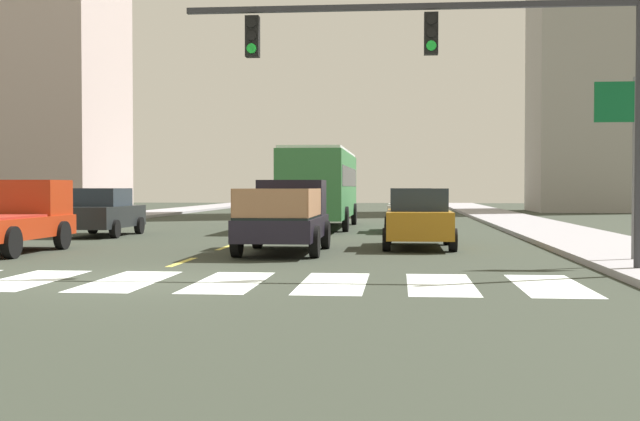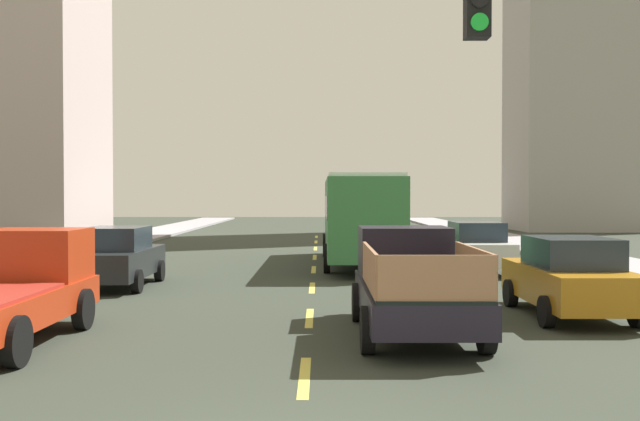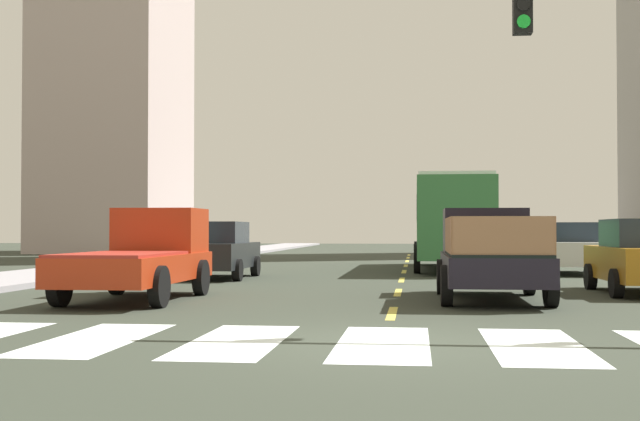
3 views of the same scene
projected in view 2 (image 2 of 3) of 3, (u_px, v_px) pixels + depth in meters
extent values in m
cube|color=#949197|center=(635.00, 270.00, 24.45)|extent=(3.46, 110.00, 0.15)
cube|color=gold|center=(304.00, 376.00, 10.45)|extent=(0.16, 2.40, 0.01)
cube|color=gold|center=(309.00, 318.00, 15.45)|extent=(0.16, 2.40, 0.01)
cube|color=gold|center=(312.00, 288.00, 20.45)|extent=(0.16, 2.40, 0.01)
cube|color=gold|center=(313.00, 269.00, 25.45)|extent=(0.16, 2.40, 0.01)
cube|color=gold|center=(314.00, 257.00, 30.45)|extent=(0.16, 2.40, 0.01)
cube|color=gold|center=(315.00, 248.00, 35.44)|extent=(0.16, 2.40, 0.01)
cube|color=gold|center=(316.00, 242.00, 40.44)|extent=(0.16, 2.40, 0.01)
cube|color=gold|center=(316.00, 237.00, 45.44)|extent=(0.16, 2.40, 0.01)
cube|color=black|center=(414.00, 299.00, 13.47)|extent=(1.96, 5.20, 0.56)
cube|color=black|center=(404.00, 251.00, 15.15)|extent=(1.84, 1.60, 1.00)
cube|color=#19232D|center=(401.00, 241.00, 15.59)|extent=(1.72, 0.08, 0.56)
cube|color=black|center=(421.00, 290.00, 12.51)|extent=(1.84, 3.30, 0.06)
cylinder|color=black|center=(357.00, 302.00, 15.04)|extent=(0.22, 0.80, 0.80)
cylinder|color=black|center=(451.00, 302.00, 15.04)|extent=(0.22, 0.80, 0.80)
cylinder|color=black|center=(367.00, 330.00, 11.92)|extent=(0.22, 0.80, 0.80)
cylinder|color=black|center=(486.00, 330.00, 11.92)|extent=(0.22, 0.80, 0.80)
cube|color=#916646|center=(369.00, 268.00, 12.50)|extent=(0.06, 3.17, 0.70)
cube|color=#916646|center=(473.00, 268.00, 12.51)|extent=(0.06, 3.17, 0.70)
cube|color=#916646|center=(436.00, 278.00, 10.92)|extent=(1.80, 0.06, 0.70)
cube|color=#A72B11|center=(35.00, 254.00, 14.20)|extent=(1.84, 1.60, 1.00)
cube|color=#19232D|center=(43.00, 244.00, 14.64)|extent=(1.72, 0.08, 0.56)
cylinder|color=black|center=(83.00, 309.00, 14.08)|extent=(0.22, 0.80, 0.80)
cylinder|color=black|center=(16.00, 342.00, 10.96)|extent=(0.22, 0.80, 0.80)
cube|color=#33753F|center=(359.00, 216.00, 27.24)|extent=(2.50, 10.80, 2.70)
cube|color=#19232D|center=(359.00, 206.00, 27.23)|extent=(2.52, 9.94, 0.80)
cube|color=silver|center=(359.00, 178.00, 27.21)|extent=(2.40, 10.37, 0.12)
cylinder|color=black|center=(325.00, 245.00, 30.61)|extent=(0.22, 1.00, 1.00)
cylinder|color=black|center=(384.00, 245.00, 30.62)|extent=(0.22, 1.00, 1.00)
cylinder|color=black|center=(326.00, 258.00, 24.30)|extent=(0.22, 1.00, 1.00)
cylinder|color=black|center=(401.00, 258.00, 24.30)|extent=(0.22, 1.00, 1.00)
cube|color=#AA6F16|center=(568.00, 284.00, 15.64)|extent=(1.80, 4.40, 0.76)
cube|color=#1E2833|center=(571.00, 252.00, 15.48)|extent=(1.58, 2.11, 0.64)
cylinder|color=black|center=(510.00, 293.00, 17.01)|extent=(0.22, 0.64, 0.64)
cylinder|color=black|center=(586.00, 293.00, 17.02)|extent=(0.22, 0.64, 0.64)
cylinder|color=black|center=(546.00, 312.00, 14.29)|extent=(0.22, 0.64, 0.64)
cylinder|color=black|center=(637.00, 312.00, 14.29)|extent=(0.22, 0.64, 0.64)
cube|color=silver|center=(475.00, 252.00, 24.59)|extent=(1.80, 4.40, 0.76)
cube|color=#1E2833|center=(476.00, 231.00, 24.42)|extent=(1.58, 2.11, 0.64)
cylinder|color=black|center=(442.00, 259.00, 25.96)|extent=(0.22, 0.64, 0.64)
cylinder|color=black|center=(492.00, 259.00, 25.96)|extent=(0.22, 0.64, 0.64)
cylinder|color=black|center=(456.00, 267.00, 23.23)|extent=(0.22, 0.64, 0.64)
cylinder|color=black|center=(512.00, 267.00, 23.23)|extent=(0.22, 0.64, 0.64)
cube|color=black|center=(117.00, 262.00, 20.65)|extent=(1.80, 4.40, 0.76)
cube|color=#1E2833|center=(115.00, 238.00, 20.49)|extent=(1.58, 2.11, 0.64)
cylinder|color=black|center=(100.00, 271.00, 22.02)|extent=(0.22, 0.64, 0.64)
cylinder|color=black|center=(159.00, 271.00, 22.02)|extent=(0.22, 0.64, 0.64)
cylinder|color=black|center=(69.00, 281.00, 19.30)|extent=(0.22, 0.64, 0.64)
cylinder|color=black|center=(136.00, 281.00, 19.30)|extent=(0.22, 0.64, 0.64)
cube|color=black|center=(477.00, 2.00, 8.31)|extent=(0.28, 0.24, 0.84)
cylinder|color=green|center=(479.00, 22.00, 8.19)|extent=(0.20, 0.04, 0.20)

